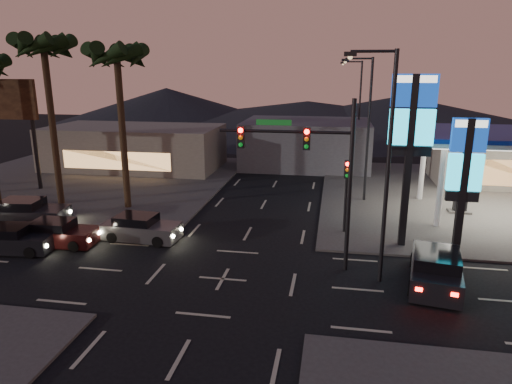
% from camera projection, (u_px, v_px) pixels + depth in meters
% --- Properties ---
extents(ground, '(140.00, 140.00, 0.00)m').
position_uv_depth(ground, '(223.00, 279.00, 20.70)').
color(ground, black).
rests_on(ground, ground).
extents(corner_lot_ne, '(24.00, 24.00, 0.12)m').
position_uv_depth(corner_lot_ne, '(488.00, 199.00, 33.26)').
color(corner_lot_ne, '#47443F').
rests_on(corner_lot_ne, ground).
extents(corner_lot_nw, '(24.00, 24.00, 0.12)m').
position_uv_depth(corner_lot_nw, '(84.00, 181.00, 38.55)').
color(corner_lot_nw, '#47443F').
rests_on(corner_lot_nw, ground).
extents(convenience_store, '(10.00, 6.00, 4.00)m').
position_uv_depth(convenience_store, '(499.00, 161.00, 37.17)').
color(convenience_store, '#726B5B').
rests_on(convenience_store, ground).
extents(pylon_sign_tall, '(2.20, 0.35, 9.00)m').
position_uv_depth(pylon_sign_tall, '(411.00, 127.00, 22.86)').
color(pylon_sign_tall, black).
rests_on(pylon_sign_tall, ground).
extents(pylon_sign_short, '(1.60, 0.35, 7.00)m').
position_uv_depth(pylon_sign_short, '(465.00, 167.00, 21.95)').
color(pylon_sign_short, black).
rests_on(pylon_sign_short, ground).
extents(traffic_signal_mast, '(6.10, 0.39, 8.00)m').
position_uv_depth(traffic_signal_mast, '(312.00, 160.00, 20.60)').
color(traffic_signal_mast, black).
rests_on(traffic_signal_mast, ground).
extents(pedestal_signal, '(0.32, 0.39, 4.30)m').
position_uv_depth(pedestal_signal, '(346.00, 185.00, 25.67)').
color(pedestal_signal, black).
rests_on(pedestal_signal, ground).
extents(streetlight_near, '(2.14, 0.25, 10.00)m').
position_uv_depth(streetlight_near, '(384.00, 156.00, 19.04)').
color(streetlight_near, black).
rests_on(streetlight_near, ground).
extents(streetlight_mid, '(2.14, 0.25, 10.00)m').
position_uv_depth(streetlight_mid, '(366.00, 122.00, 31.40)').
color(streetlight_mid, black).
rests_on(streetlight_mid, ground).
extents(streetlight_far, '(2.14, 0.25, 10.00)m').
position_uv_depth(streetlight_far, '(358.00, 106.00, 44.72)').
color(streetlight_far, black).
rests_on(streetlight_far, ground).
extents(palm_a, '(4.41, 4.41, 10.86)m').
position_uv_depth(palm_a, '(117.00, 66.00, 28.76)').
color(palm_a, black).
rests_on(palm_a, ground).
extents(palm_b, '(4.41, 4.41, 11.46)m').
position_uv_depth(palm_b, '(45.00, 57.00, 29.45)').
color(palm_b, black).
rests_on(palm_b, ground).
extents(billboard, '(6.00, 0.30, 8.50)m').
position_uv_depth(billboard, '(1.00, 108.00, 34.80)').
color(billboard, black).
rests_on(billboard, ground).
extents(building_far_west, '(16.00, 8.00, 4.00)m').
position_uv_depth(building_far_west, '(135.00, 147.00, 43.42)').
color(building_far_west, '#726B5B').
rests_on(building_far_west, ground).
extents(building_far_mid, '(12.00, 9.00, 4.40)m').
position_uv_depth(building_far_mid, '(306.00, 143.00, 44.52)').
color(building_far_mid, '#4C4C51').
rests_on(building_far_mid, ground).
extents(hill_left, '(40.00, 40.00, 6.00)m').
position_uv_depth(hill_left, '(167.00, 105.00, 81.12)').
color(hill_left, black).
rests_on(hill_left, ground).
extents(hill_right, '(50.00, 50.00, 5.00)m').
position_uv_depth(hill_right, '(400.00, 112.00, 74.64)').
color(hill_right, black).
rests_on(hill_right, ground).
extents(hill_center, '(60.00, 60.00, 4.00)m').
position_uv_depth(hill_center, '(308.00, 113.00, 77.25)').
color(hill_center, black).
rests_on(hill_center, ground).
extents(car_lane_a_front, '(4.37, 2.15, 1.38)m').
position_uv_depth(car_lane_a_front, '(12.00, 240.00, 23.69)').
color(car_lane_a_front, black).
rests_on(car_lane_a_front, ground).
extents(car_lane_a_mid, '(4.27, 1.92, 1.37)m').
position_uv_depth(car_lane_a_mid, '(57.00, 234.00, 24.60)').
color(car_lane_a_mid, black).
rests_on(car_lane_a_mid, ground).
extents(car_lane_b_front, '(4.45, 2.07, 1.42)m').
position_uv_depth(car_lane_b_front, '(140.00, 228.00, 25.33)').
color(car_lane_b_front, '#4C4C4E').
rests_on(car_lane_b_front, ground).
extents(car_lane_b_mid, '(5.01, 2.49, 1.58)m').
position_uv_depth(car_lane_b_mid, '(26.00, 213.00, 27.77)').
color(car_lane_b_mid, black).
rests_on(car_lane_b_mid, ground).
extents(suv_station, '(2.83, 5.10, 1.61)m').
position_uv_depth(suv_station, '(435.00, 269.00, 20.00)').
color(suv_station, black).
rests_on(suv_station, ground).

